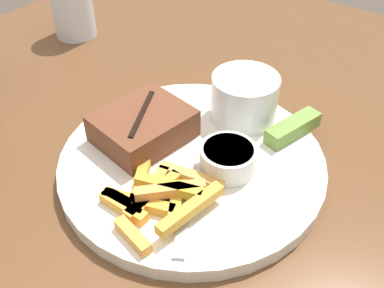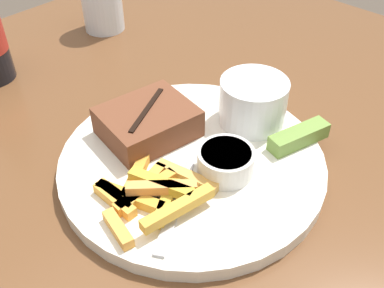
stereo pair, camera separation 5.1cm
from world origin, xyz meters
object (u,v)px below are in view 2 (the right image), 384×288
Objects in this scene: coleslaw_cup at (253,100)px; fork_utensil at (175,208)px; dinner_plate at (192,163)px; pickle_spear at (299,137)px; dipping_sauce_cup at (226,161)px; steak_portion at (148,122)px.

coleslaw_cup is 0.18m from fork_utensil.
pickle_spear is at bearing -35.85° from dinner_plate.
dipping_sauce_cup is at bearing 161.58° from pickle_spear.
fork_utensil reaches higher than dinner_plate.
dinner_plate is at bearing 100.07° from dipping_sauce_cup.
coleslaw_cup is 0.10m from dipping_sauce_cup.
steak_portion is 0.13m from coleslaw_cup.
dipping_sauce_cup is at bearing -83.21° from steak_portion.
pickle_spear is at bearing -52.45° from steak_portion.
dinner_plate is 3.67× the size of coleslaw_cup.
dinner_plate is 2.57× the size of steak_portion.
pickle_spear reaches higher than dinner_plate.
coleslaw_cup is at bearing -4.33° from dinner_plate.
coleslaw_cup is (0.11, -0.08, 0.01)m from steak_portion.
dipping_sauce_cup is at bearing -79.93° from dinner_plate.
pickle_spear is 0.18m from fork_utensil.
fork_utensil is at bearing 168.90° from pickle_spear.
fork_utensil is (-0.18, 0.03, -0.01)m from pickle_spear.
dipping_sauce_cup is 0.08m from fork_utensil.
coleslaw_cup reaches higher than pickle_spear.
fork_utensil is (-0.07, -0.11, -0.02)m from steak_portion.
steak_portion is at bearing 144.87° from coleslaw_cup.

